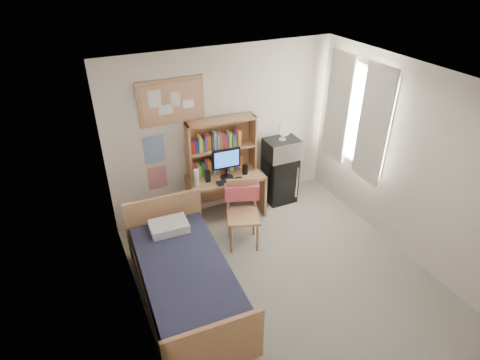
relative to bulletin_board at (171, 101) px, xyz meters
name	(u,v)px	position (x,y,z in m)	size (l,w,h in m)	color
floor	(290,286)	(0.78, -2.08, -1.93)	(3.60, 4.20, 0.02)	gray
ceiling	(308,89)	(0.78, -2.08, 0.68)	(3.60, 4.20, 0.02)	white
wall_back	(224,132)	(0.78, 0.02, -0.62)	(3.60, 0.04, 2.60)	silver
wall_front	(456,350)	(0.78, -4.18, -0.62)	(3.60, 0.04, 2.60)	silver
wall_left	(139,247)	(-1.02, -2.08, -0.62)	(0.04, 4.20, 2.60)	silver
wall_right	(417,168)	(2.58, -2.08, -0.62)	(0.04, 4.20, 2.60)	silver
window_unit	(356,116)	(2.53, -0.88, -0.32)	(0.10, 1.40, 1.70)	white
curtain_left	(373,126)	(2.50, -1.28, -0.32)	(0.04, 0.55, 1.70)	silver
curtain_right	(338,107)	(2.50, -0.48, -0.32)	(0.04, 0.55, 1.70)	silver
bulletin_board	(171,101)	(0.00, 0.00, 0.00)	(0.94, 0.03, 0.64)	tan
poster_wave	(154,149)	(-0.32, 0.01, -0.67)	(0.30, 0.01, 0.42)	#2857A1
poster_japan	(157,177)	(-0.32, 0.01, -1.14)	(0.28, 0.01, 0.36)	red
desk	(226,196)	(0.66, -0.29, -1.56)	(1.16, 0.58, 0.73)	tan
desk_chair	(243,216)	(0.59, -1.06, -1.43)	(0.49, 0.49, 0.99)	tan
mini_fridge	(279,178)	(1.66, -0.24, -1.52)	(0.48, 0.48, 0.81)	black
bed	(187,284)	(-0.50, -1.75, -1.64)	(1.01, 2.02, 0.55)	#1B1D32
hutch	(221,146)	(0.67, -0.14, -0.76)	(1.06, 0.27, 0.87)	tan
monitor	(226,164)	(0.65, -0.35, -0.96)	(0.44, 0.03, 0.46)	black
keyboard	(230,181)	(0.64, -0.49, -1.18)	(0.40, 0.13, 0.02)	black
speaker_left	(208,176)	(0.35, -0.33, -1.11)	(0.07, 0.07, 0.18)	black
speaker_right	(245,169)	(0.95, -0.37, -1.12)	(0.07, 0.07, 0.16)	black
water_bottle	(197,177)	(0.17, -0.36, -1.07)	(0.07, 0.07, 0.26)	silver
hoodie	(242,192)	(0.66, -0.88, -1.15)	(0.49, 0.15, 0.23)	#E7575F
microwave	(282,149)	(1.66, -0.26, -0.96)	(0.53, 0.41, 0.31)	silver
desk_fan	(283,132)	(1.66, -0.26, -0.66)	(0.22, 0.22, 0.28)	silver
pillow	(169,226)	(-0.46, -1.01, -1.31)	(0.48, 0.34, 0.12)	silver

